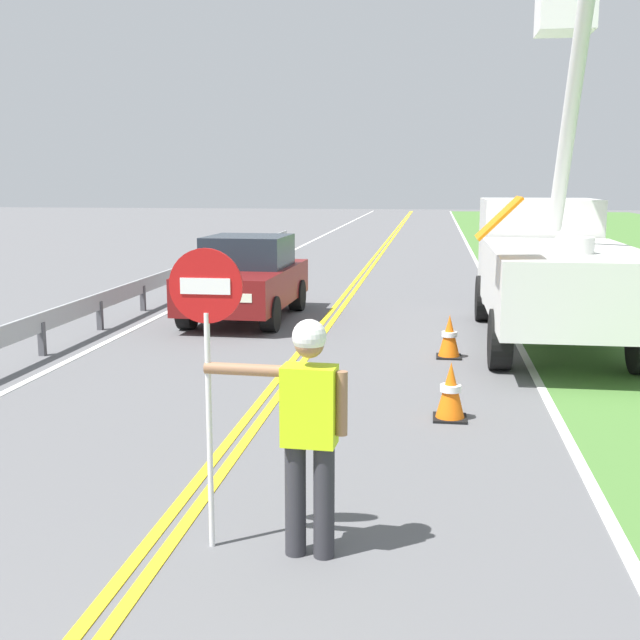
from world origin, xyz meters
TOP-DOWN VIEW (x-y plane):
  - centerline_yellow_left at (-0.09, 20.00)m, footprint 0.11×110.00m
  - centerline_yellow_right at (0.09, 20.00)m, footprint 0.11×110.00m
  - edge_line_right at (3.60, 20.00)m, footprint 0.12×110.00m
  - edge_line_left at (-3.60, 20.00)m, footprint 0.12×110.00m
  - flagger_worker at (1.19, 4.94)m, footprint 1.09×0.26m
  - stop_sign_paddle at (0.42, 4.98)m, footprint 0.56×0.04m
  - utility_bucket_truck at (4.15, 13.83)m, footprint 2.69×6.82m
  - oncoming_sedan_nearest at (-1.71, 15.13)m, footprint 2.01×4.15m
  - traffic_cone_lead at (2.32, 8.62)m, footprint 0.40×0.40m
  - traffic_cone_mid at (2.37, 12.02)m, footprint 0.40×0.40m
  - guardrail_left_shoulder at (-4.20, 16.94)m, footprint 0.10×32.00m

SIDE VIEW (x-z plane):
  - centerline_yellow_left at x=-0.09m, z-range 0.00..0.01m
  - centerline_yellow_right at x=0.09m, z-range 0.00..0.01m
  - edge_line_right at x=3.60m, z-range 0.00..0.01m
  - edge_line_left at x=-3.60m, z-range 0.00..0.01m
  - traffic_cone_lead at x=2.32m, z-range -0.01..0.69m
  - traffic_cone_mid at x=2.37m, z-range -0.01..0.69m
  - guardrail_left_shoulder at x=-4.20m, z-range 0.16..0.87m
  - oncoming_sedan_nearest at x=-1.71m, z-range -0.02..1.68m
  - flagger_worker at x=1.19m, z-range 0.13..1.96m
  - utility_bucket_truck at x=4.15m, z-range -1.58..4.45m
  - stop_sign_paddle at x=0.42m, z-range 0.54..2.87m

